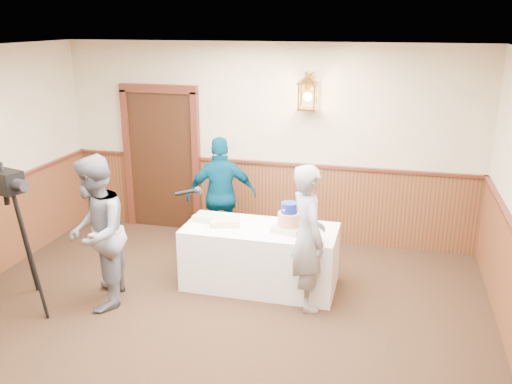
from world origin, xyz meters
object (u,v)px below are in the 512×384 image
Objects in this scene: assistant_p at (222,196)px; tv_camera_rig at (14,249)px; baker at (308,238)px; sheet_cake_green at (208,218)px; interviewer at (96,233)px; display_table at (260,257)px; sheet_cake_yellow at (225,222)px; tiered_cake at (289,220)px.

tv_camera_rig is (-1.68, -2.08, -0.09)m from assistant_p.
baker is 1.03× the size of tv_camera_rig.
sheet_cake_green is 2.18m from tv_camera_rig.
interviewer is at bearing -134.45° from sheet_cake_green.
display_table is at bearing 110.34° from assistant_p.
display_table is 1.09× the size of baker.
assistant_p is at bearing 95.83° from sheet_cake_green.
tv_camera_rig is at bearing 76.20° from baker.
sheet_cake_yellow is 2.34m from tv_camera_rig.
tiered_cake is at bearing -4.57° from sheet_cake_green.
sheet_cake_green reaches higher than sheet_cake_yellow.
display_table is 1.13× the size of tv_camera_rig.
assistant_p is at bearing 18.95° from baker.
baker is (2.24, 0.55, -0.04)m from interviewer.
display_table is 1.12× the size of assistant_p.
interviewer is at bearing 36.80° from tv_camera_rig.
sheet_cake_yellow is at bearing 46.53° from tv_camera_rig.
interviewer reaches higher than tiered_cake.
interviewer reaches higher than baker.
interviewer is 1.08× the size of tv_camera_rig.
tiered_cake is at bearing 39.21° from tv_camera_rig.
baker is 3.18m from tv_camera_rig.
assistant_p is at bearing 134.47° from interviewer.
tiered_cake is at bearing -1.69° from display_table.
assistant_p reaches higher than tv_camera_rig.
tv_camera_rig is (-3.06, -0.87, -0.11)m from baker.
interviewer reaches higher than sheet_cake_yellow.
interviewer is 0.89m from tv_camera_rig.
sheet_cake_yellow is at bearing 106.82° from interviewer.
display_table is 0.62m from tiered_cake.
interviewer reaches higher than sheet_cake_green.
tv_camera_rig reaches higher than sheet_cake_green.
sheet_cake_yellow is at bearing -179.57° from tiered_cake.
assistant_p is at bearing 66.96° from tv_camera_rig.
tv_camera_rig reaches higher than tiered_cake.
tiered_cake reaches higher than sheet_cake_yellow.
baker is (1.04, -0.32, 0.04)m from sheet_cake_yellow.
interviewer is (-1.62, -0.89, 0.49)m from display_table.
tv_camera_rig is at bearing -149.46° from sheet_cake_yellow.
assistant_p is (-0.76, 0.87, 0.43)m from display_table.
interviewer is at bearing -143.73° from sheet_cake_yellow.
tv_camera_rig reaches higher than display_table.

